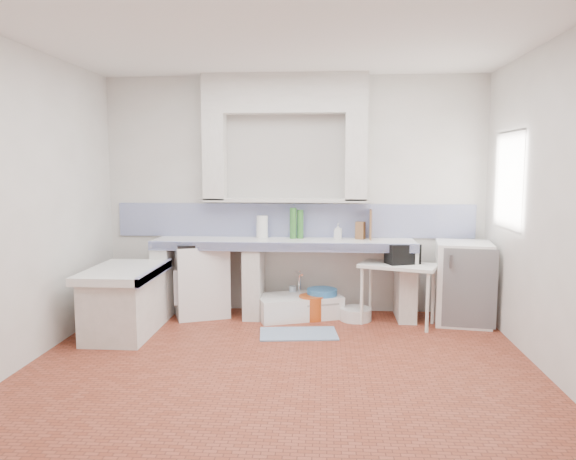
# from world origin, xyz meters

# --- Properties ---
(floor) EXTENTS (4.50, 4.50, 0.00)m
(floor) POSITION_xyz_m (0.00, 0.00, 0.00)
(floor) COLOR brown
(floor) RESTS_ON ground
(ceiling) EXTENTS (4.50, 4.50, 0.00)m
(ceiling) POSITION_xyz_m (0.00, 0.00, 2.80)
(ceiling) COLOR silver
(ceiling) RESTS_ON ground
(wall_back) EXTENTS (4.50, 0.00, 4.50)m
(wall_back) POSITION_xyz_m (0.00, 2.00, 1.40)
(wall_back) COLOR silver
(wall_back) RESTS_ON ground
(wall_front) EXTENTS (4.50, 0.00, 4.50)m
(wall_front) POSITION_xyz_m (0.00, -2.00, 1.40)
(wall_front) COLOR silver
(wall_front) RESTS_ON ground
(wall_left) EXTENTS (0.00, 4.50, 4.50)m
(wall_left) POSITION_xyz_m (-2.25, 0.00, 1.40)
(wall_left) COLOR silver
(wall_left) RESTS_ON ground
(wall_right) EXTENTS (0.00, 4.50, 4.50)m
(wall_right) POSITION_xyz_m (2.25, 0.00, 1.40)
(wall_right) COLOR silver
(wall_right) RESTS_ON ground
(alcove_mass) EXTENTS (1.90, 0.25, 0.45)m
(alcove_mass) POSITION_xyz_m (-0.10, 1.88, 2.58)
(alcove_mass) COLOR silver
(alcove_mass) RESTS_ON ground
(window_frame) EXTENTS (0.35, 0.86, 1.06)m
(window_frame) POSITION_xyz_m (2.42, 1.20, 1.60)
(window_frame) COLOR #3B2513
(window_frame) RESTS_ON ground
(lace_valance) EXTENTS (0.01, 0.84, 0.24)m
(lace_valance) POSITION_xyz_m (2.28, 1.20, 1.98)
(lace_valance) COLOR white
(lace_valance) RESTS_ON ground
(counter_slab) EXTENTS (3.00, 0.60, 0.08)m
(counter_slab) POSITION_xyz_m (-0.10, 1.70, 0.86)
(counter_slab) COLOR white
(counter_slab) RESTS_ON ground
(counter_lip) EXTENTS (3.00, 0.04, 0.10)m
(counter_lip) POSITION_xyz_m (-0.10, 1.42, 0.86)
(counter_lip) COLOR navy
(counter_lip) RESTS_ON ground
(counter_pier_left) EXTENTS (0.20, 0.55, 0.82)m
(counter_pier_left) POSITION_xyz_m (-1.50, 1.70, 0.41)
(counter_pier_left) COLOR silver
(counter_pier_left) RESTS_ON ground
(counter_pier_mid) EXTENTS (0.20, 0.55, 0.82)m
(counter_pier_mid) POSITION_xyz_m (-0.45, 1.70, 0.41)
(counter_pier_mid) COLOR silver
(counter_pier_mid) RESTS_ON ground
(counter_pier_right) EXTENTS (0.20, 0.55, 0.82)m
(counter_pier_right) POSITION_xyz_m (1.30, 1.70, 0.41)
(counter_pier_right) COLOR silver
(counter_pier_right) RESTS_ON ground
(peninsula_top) EXTENTS (0.70, 1.10, 0.08)m
(peninsula_top) POSITION_xyz_m (-1.70, 0.90, 0.66)
(peninsula_top) COLOR white
(peninsula_top) RESTS_ON ground
(peninsula_base) EXTENTS (0.60, 1.00, 0.62)m
(peninsula_base) POSITION_xyz_m (-1.70, 0.90, 0.31)
(peninsula_base) COLOR silver
(peninsula_base) RESTS_ON ground
(peninsula_lip) EXTENTS (0.04, 1.10, 0.10)m
(peninsula_lip) POSITION_xyz_m (-1.37, 0.90, 0.66)
(peninsula_lip) COLOR navy
(peninsula_lip) RESTS_ON ground
(backsplash) EXTENTS (4.27, 0.03, 0.40)m
(backsplash) POSITION_xyz_m (0.00, 1.99, 1.10)
(backsplash) COLOR navy
(backsplash) RESTS_ON ground
(stove) EXTENTS (0.76, 0.75, 0.84)m
(stove) POSITION_xyz_m (-1.08, 1.69, 0.42)
(stove) COLOR white
(stove) RESTS_ON ground
(sink) EXTENTS (1.07, 0.81, 0.23)m
(sink) POSITION_xyz_m (0.08, 1.67, 0.11)
(sink) COLOR white
(sink) RESTS_ON ground
(side_table) EXTENTS (0.92, 0.70, 0.04)m
(side_table) POSITION_xyz_m (1.18, 1.46, 0.34)
(side_table) COLOR white
(side_table) RESTS_ON ground
(fridge) EXTENTS (0.67, 0.67, 0.91)m
(fridge) POSITION_xyz_m (1.92, 1.58, 0.46)
(fridge) COLOR white
(fridge) RESTS_ON ground
(bucket_red) EXTENTS (0.35, 0.35, 0.25)m
(bucket_red) POSITION_xyz_m (-0.11, 1.68, 0.12)
(bucket_red) COLOR #C82F3E
(bucket_red) RESTS_ON ground
(bucket_orange) EXTENTS (0.31, 0.31, 0.28)m
(bucket_orange) POSITION_xyz_m (0.23, 1.60, 0.14)
(bucket_orange) COLOR #C44C16
(bucket_orange) RESTS_ON ground
(bucket_blue) EXTENTS (0.43, 0.43, 0.33)m
(bucket_blue) POSITION_xyz_m (0.35, 1.70, 0.16)
(bucket_blue) COLOR #337DC5
(bucket_blue) RESTS_ON ground
(basin_white) EXTENTS (0.36, 0.36, 0.14)m
(basin_white) POSITION_xyz_m (0.73, 1.59, 0.07)
(basin_white) COLOR white
(basin_white) RESTS_ON ground
(water_bottle_a) EXTENTS (0.09, 0.09, 0.33)m
(water_bottle_a) POSITION_xyz_m (-0.00, 1.85, 0.16)
(water_bottle_a) COLOR silver
(water_bottle_a) RESTS_ON ground
(water_bottle_b) EXTENTS (0.09, 0.09, 0.28)m
(water_bottle_b) POSITION_xyz_m (0.25, 1.85, 0.14)
(water_bottle_b) COLOR silver
(water_bottle_b) RESTS_ON ground
(black_bag) EXTENTS (0.40, 0.31, 0.22)m
(black_bag) POSITION_xyz_m (1.23, 1.48, 0.79)
(black_bag) COLOR black
(black_bag) RESTS_ON side_table
(green_bottle_a) EXTENTS (0.08, 0.08, 0.36)m
(green_bottle_a) POSITION_xyz_m (0.00, 1.84, 1.08)
(green_bottle_a) COLOR #32712D
(green_bottle_a) RESTS_ON counter_slab
(green_bottle_b) EXTENTS (0.08, 0.08, 0.34)m
(green_bottle_b) POSITION_xyz_m (0.08, 1.85, 1.07)
(green_bottle_b) COLOR #32712D
(green_bottle_b) RESTS_ON counter_slab
(knife_block) EXTENTS (0.13, 0.11, 0.20)m
(knife_block) POSITION_xyz_m (0.79, 1.85, 1.00)
(knife_block) COLOR brown
(knife_block) RESTS_ON counter_slab
(cutting_board) EXTENTS (0.04, 0.25, 0.34)m
(cutting_board) POSITION_xyz_m (0.90, 1.85, 1.07)
(cutting_board) COLOR brown
(cutting_board) RESTS_ON counter_slab
(paper_towel) EXTENTS (0.18, 0.18, 0.27)m
(paper_towel) POSITION_xyz_m (-0.37, 1.85, 1.03)
(paper_towel) COLOR white
(paper_towel) RESTS_ON counter_slab
(soap_bottle) EXTENTS (0.09, 0.09, 0.19)m
(soap_bottle) POSITION_xyz_m (0.53, 1.82, 0.99)
(soap_bottle) COLOR white
(soap_bottle) RESTS_ON counter_slab
(rug) EXTENTS (0.85, 0.54, 0.01)m
(rug) POSITION_xyz_m (0.11, 1.01, 0.01)
(rug) COLOR #2D5685
(rug) RESTS_ON ground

